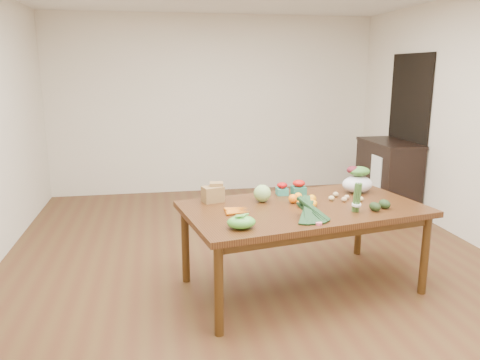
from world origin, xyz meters
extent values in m
plane|color=#53371C|center=(0.00, 0.00, 0.00)|extent=(6.00, 6.00, 0.00)
cube|color=white|center=(0.00, 3.00, 1.35)|extent=(5.00, 0.02, 2.70)
cube|color=white|center=(0.00, -3.00, 1.35)|extent=(5.00, 0.02, 2.70)
cube|color=#4B2B11|center=(0.31, -0.57, 0.38)|extent=(2.18, 1.46, 0.75)
cube|color=black|center=(2.48, 1.60, 1.05)|extent=(0.02, 1.00, 2.10)
cube|color=black|center=(2.22, 1.57, 0.47)|extent=(0.52, 1.02, 0.94)
cube|color=white|center=(1.96, 1.40, 0.55)|extent=(0.02, 0.28, 0.45)
sphere|color=#92BA6B|center=(0.00, -0.38, 0.83)|extent=(0.15, 0.15, 0.15)
sphere|color=#FC560F|center=(0.25, -0.47, 0.79)|extent=(0.08, 0.08, 0.08)
sphere|color=orange|center=(0.32, -0.39, 0.79)|extent=(0.07, 0.07, 0.07)
sphere|color=#FFA40F|center=(0.41, -0.50, 0.79)|extent=(0.08, 0.08, 0.08)
ellipsoid|color=#5CB43D|center=(-0.32, -1.04, 0.80)|extent=(0.21, 0.16, 0.10)
ellipsoid|color=#DAC97D|center=(0.61, -0.45, 0.77)|extent=(0.05, 0.05, 0.05)
ellipsoid|color=tan|center=(0.71, -0.51, 0.77)|extent=(0.05, 0.05, 0.04)
ellipsoid|color=#DAAF7D|center=(0.76, -0.43, 0.77)|extent=(0.05, 0.04, 0.04)
ellipsoid|color=tan|center=(0.70, -0.34, 0.77)|extent=(0.06, 0.05, 0.05)
ellipsoid|color=#D0BF78|center=(0.86, -0.52, 0.77)|extent=(0.05, 0.05, 0.04)
ellipsoid|color=black|center=(0.85, -0.81, 0.79)|extent=(0.10, 0.13, 0.07)
ellipsoid|color=black|center=(0.96, -0.76, 0.79)|extent=(0.11, 0.13, 0.08)
camera|label=1|loc=(-0.91, -4.25, 1.89)|focal=35.00mm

